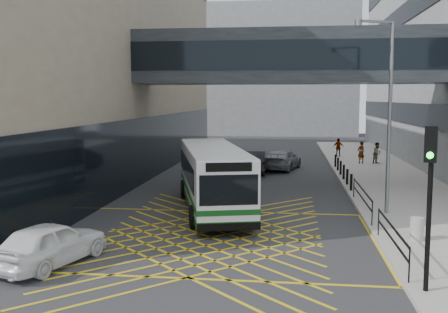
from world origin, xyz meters
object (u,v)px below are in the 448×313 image
at_px(bus, 213,176).
at_px(pedestrian_b, 377,153).
at_px(car_white, 50,243).
at_px(car_dark, 253,162).
at_px(street_lamp, 386,105).
at_px(traffic_light, 430,185).
at_px(litter_bin, 417,229).
at_px(pedestrian_c, 338,148).
at_px(car_silver, 282,159).
at_px(pedestrian_a, 361,152).

height_order(bus, pedestrian_b, bus).
height_order(car_white, car_dark, car_dark).
height_order(bus, street_lamp, street_lamp).
height_order(car_dark, traffic_light, traffic_light).
bearing_deg(street_lamp, pedestrian_b, 58.51).
relative_size(litter_bin, pedestrian_c, 0.52).
xyz_separation_m(car_dark, pedestrian_c, (6.69, 9.53, 0.17)).
relative_size(car_silver, pedestrian_b, 3.06).
bearing_deg(pedestrian_a, traffic_light, 52.75).
bearing_deg(car_dark, car_silver, -139.24).
relative_size(car_silver, pedestrian_c, 3.15).
bearing_deg(car_white, pedestrian_c, -93.64).
height_order(street_lamp, litter_bin, street_lamp).
bearing_deg(litter_bin, pedestrian_b, 84.34).
height_order(car_white, traffic_light, traffic_light).
distance_m(bus, traffic_light, 12.44).
distance_m(traffic_light, pedestrian_c, 32.07).
relative_size(pedestrian_b, pedestrian_c, 1.03).
relative_size(bus, car_white, 2.42).
height_order(car_silver, litter_bin, car_silver).
xyz_separation_m(car_dark, litter_bin, (7.00, -17.29, -0.21)).
distance_m(traffic_light, street_lamp, 9.76).
distance_m(street_lamp, pedestrian_c, 22.78).
relative_size(car_white, traffic_light, 1.02).
distance_m(litter_bin, pedestrian_b, 22.47).
xyz_separation_m(car_dark, traffic_light, (6.02, -22.47, 2.20)).
xyz_separation_m(bus, pedestrian_c, (7.73, 21.85, -0.63)).
height_order(car_silver, street_lamp, street_lamp).
bearing_deg(pedestrian_b, traffic_light, -141.25).
height_order(car_silver, pedestrian_c, pedestrian_c).
distance_m(car_white, street_lamp, 14.65).
xyz_separation_m(car_silver, pedestrian_a, (6.03, 3.19, 0.23)).
relative_size(car_silver, litter_bin, 6.08).
bearing_deg(pedestrian_c, car_dark, 64.72).
distance_m(car_silver, litter_bin, 19.80).
bearing_deg(bus, pedestrian_c, 55.75).
bearing_deg(car_silver, pedestrian_b, -143.40).
relative_size(traffic_light, pedestrian_c, 2.75).
bearing_deg(pedestrian_c, pedestrian_b, 129.37).
bearing_deg(pedestrian_b, car_silver, 159.23).
distance_m(bus, pedestrian_a, 19.59).
height_order(car_silver, pedestrian_b, pedestrian_b).
relative_size(car_white, litter_bin, 5.44).
relative_size(bus, pedestrian_a, 6.36).
xyz_separation_m(bus, car_dark, (1.04, 12.32, -0.79)).
distance_m(car_white, pedestrian_c, 32.73).
height_order(car_dark, street_lamp, street_lamp).
bearing_deg(traffic_light, bus, 145.25).
bearing_deg(bus, car_silver, 63.26).
distance_m(street_lamp, pedestrian_b, 18.59).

